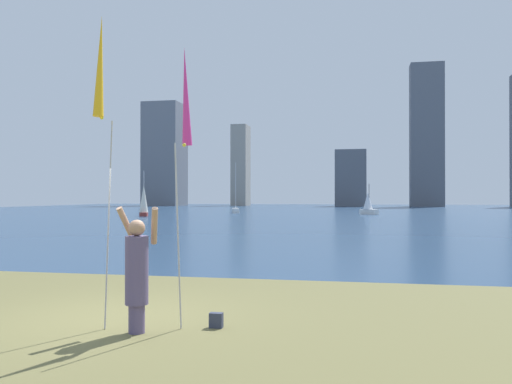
{
  "coord_description": "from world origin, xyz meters",
  "views": [
    {
      "loc": [
        4.14,
        -8.4,
        2.06
      ],
      "look_at": [
        0.46,
        10.15,
        2.2
      ],
      "focal_mm": 37.41,
      "sensor_mm": 36.0,
      "label": 1
    }
  ],
  "objects": [
    {
      "name": "ground",
      "position": [
        0.0,
        50.95,
        -0.06
      ],
      "size": [
        120.0,
        138.0,
        0.12
      ],
      "color": "brown"
    },
    {
      "name": "person",
      "position": [
        0.82,
        -0.86,
        0.93
      ],
      "size": [
        0.7,
        0.51,
        1.9
      ],
      "rotation": [
        0.0,
        0.0,
        0.27
      ],
      "color": "#594C72",
      "rests_on": "ground"
    },
    {
      "name": "kite_flag_left",
      "position": [
        0.25,
        -0.92,
        3.94
      ],
      "size": [
        0.16,
        0.55,
        4.83
      ],
      "color": "#B2B2B7",
      "rests_on": "ground"
    },
    {
      "name": "kite_flag_right",
      "position": [
        1.39,
        -0.3,
        3.56
      ],
      "size": [
        0.16,
        0.67,
        4.42
      ],
      "color": "#B2B2B7",
      "rests_on": "ground"
    },
    {
      "name": "bag",
      "position": [
        1.91,
        -0.34,
        0.12
      ],
      "size": [
        0.21,
        0.12,
        0.23
      ],
      "color": "#33384C",
      "rests_on": "ground"
    },
    {
      "name": "sailboat_1",
      "position": [
        -10.57,
        53.29,
        0.37
      ],
      "size": [
        1.24,
        1.83,
        6.06
      ],
      "color": "white",
      "rests_on": "ground"
    },
    {
      "name": "sailboat_5",
      "position": [
        -17.35,
        41.92,
        1.49
      ],
      "size": [
        1.24,
        1.91,
        4.58
      ],
      "color": "maroon",
      "rests_on": "ground"
    },
    {
      "name": "sailboat_7",
      "position": [
        4.88,
        51.86,
        1.16
      ],
      "size": [
        2.08,
        1.91,
        3.39
      ],
      "color": "white",
      "rests_on": "ground"
    },
    {
      "name": "skyline_tower_0",
      "position": [
        -36.32,
        97.32,
        10.67
      ],
      "size": [
        7.5,
        7.93,
        21.33
      ],
      "color": "slate",
      "rests_on": "ground"
    },
    {
      "name": "skyline_tower_1",
      "position": [
        -20.61,
        99.97,
        8.38
      ],
      "size": [
        3.17,
        5.05,
        16.75
      ],
      "color": "gray",
      "rests_on": "ground"
    },
    {
      "name": "skyline_tower_2",
      "position": [
        2.1,
        97.15,
        5.46
      ],
      "size": [
        5.93,
        6.51,
        10.91
      ],
      "color": "#565B66",
      "rests_on": "ground"
    },
    {
      "name": "skyline_tower_3",
      "position": [
        16.41,
        97.97,
        13.68
      ],
      "size": [
        6.16,
        3.85,
        27.35
      ],
      "color": "#565B66",
      "rests_on": "ground"
    }
  ]
}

